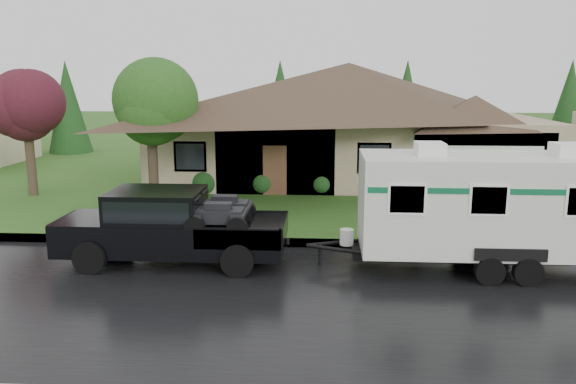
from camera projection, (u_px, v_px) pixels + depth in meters
The scene contains 10 objects.
ground at pixel (292, 270), 14.98m from camera, with size 140.00×140.00×0.00m, color #2D561B.
road at pixel (288, 298), 13.03m from camera, with size 140.00×8.00×0.01m, color black.
curb at pixel (296, 243), 17.17m from camera, with size 140.00×0.50×0.15m, color gray.
lawn at pixel (308, 173), 29.64m from camera, with size 140.00×26.00×0.15m, color #2D561B.
house_main at pixel (354, 107), 27.65m from camera, with size 19.44×10.80×6.90m.
tree_left_green at pixel (150, 108), 21.33m from camera, with size 3.28×3.28×5.43m.
tree_red at pixel (26, 108), 23.11m from camera, with size 3.19×3.19×5.28m.
shrub_row at pixel (351, 183), 23.82m from camera, with size 13.60×1.00×1.00m.
pickup_truck at pixel (168, 224), 15.36m from camera, with size 6.13×2.33×2.04m.
travel_trailer at pixel (498, 204), 14.68m from camera, with size 7.56×2.66×3.39m.
Camera 1 is at (0.78, -14.24, 5.04)m, focal length 35.00 mm.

